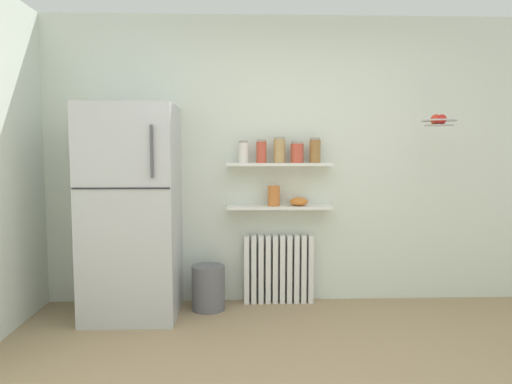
{
  "coord_description": "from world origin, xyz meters",
  "views": [
    {
      "loc": [
        -0.45,
        -2.43,
        1.42
      ],
      "look_at": [
        -0.3,
        1.6,
        1.05
      ],
      "focal_mm": 34.04,
      "sensor_mm": 36.0,
      "label": 1
    }
  ],
  "objects_px": {
    "storage_jar_4": "(315,150)",
    "storage_jar_1": "(261,151)",
    "radiator": "(278,269)",
    "hanging_fruit_basket": "(439,121)",
    "vase": "(274,196)",
    "refrigerator": "(132,211)",
    "storage_jar_0": "(243,152)",
    "trash_bin": "(208,288)",
    "storage_jar_3": "(297,152)",
    "storage_jar_2": "(279,150)",
    "shelf_bowl": "(299,202)"
  },
  "relations": [
    {
      "from": "shelf_bowl",
      "to": "storage_jar_1",
      "type": "bearing_deg",
      "value": -180.0
    },
    {
      "from": "radiator",
      "to": "storage_jar_0",
      "type": "relative_size",
      "value": 3.19
    },
    {
      "from": "shelf_bowl",
      "to": "hanging_fruit_basket",
      "type": "bearing_deg",
      "value": -15.46
    },
    {
      "from": "storage_jar_4",
      "to": "storage_jar_1",
      "type": "bearing_deg",
      "value": -180.0
    },
    {
      "from": "refrigerator",
      "to": "storage_jar_2",
      "type": "relative_size",
      "value": 7.72
    },
    {
      "from": "vase",
      "to": "storage_jar_2",
      "type": "bearing_deg",
      "value": -0.0
    },
    {
      "from": "storage_jar_0",
      "to": "storage_jar_1",
      "type": "distance_m",
      "value": 0.16
    },
    {
      "from": "storage_jar_1",
      "to": "hanging_fruit_basket",
      "type": "height_order",
      "value": "hanging_fruit_basket"
    },
    {
      "from": "refrigerator",
      "to": "vase",
      "type": "xyz_separation_m",
      "value": [
        1.21,
        0.25,
        0.1
      ]
    },
    {
      "from": "vase",
      "to": "storage_jar_1",
      "type": "bearing_deg",
      "value": -180.0
    },
    {
      "from": "storage_jar_3",
      "to": "storage_jar_2",
      "type": "bearing_deg",
      "value": 180.0
    },
    {
      "from": "radiator",
      "to": "trash_bin",
      "type": "height_order",
      "value": "radiator"
    },
    {
      "from": "storage_jar_2",
      "to": "vase",
      "type": "relative_size",
      "value": 1.27
    },
    {
      "from": "storage_jar_3",
      "to": "storage_jar_4",
      "type": "relative_size",
      "value": 0.85
    },
    {
      "from": "radiator",
      "to": "trash_bin",
      "type": "relative_size",
      "value": 1.61
    },
    {
      "from": "shelf_bowl",
      "to": "storage_jar_3",
      "type": "bearing_deg",
      "value": -180.0
    },
    {
      "from": "storage_jar_0",
      "to": "storage_jar_3",
      "type": "bearing_deg",
      "value": 0.0
    },
    {
      "from": "vase",
      "to": "storage_jar_3",
      "type": "bearing_deg",
      "value": -0.0
    },
    {
      "from": "storage_jar_1",
      "to": "storage_jar_3",
      "type": "relative_size",
      "value": 1.09
    },
    {
      "from": "storage_jar_0",
      "to": "hanging_fruit_basket",
      "type": "relative_size",
      "value": 0.69
    },
    {
      "from": "storage_jar_3",
      "to": "shelf_bowl",
      "type": "bearing_deg",
      "value": 0.0
    },
    {
      "from": "storage_jar_1",
      "to": "hanging_fruit_basket",
      "type": "xyz_separation_m",
      "value": [
        1.46,
        -0.31,
        0.25
      ]
    },
    {
      "from": "radiator",
      "to": "storage_jar_3",
      "type": "height_order",
      "value": "storage_jar_3"
    },
    {
      "from": "storage_jar_2",
      "to": "hanging_fruit_basket",
      "type": "xyz_separation_m",
      "value": [
        1.3,
        -0.31,
        0.24
      ]
    },
    {
      "from": "refrigerator",
      "to": "storage_jar_3",
      "type": "xyz_separation_m",
      "value": [
        1.42,
        0.25,
        0.49
      ]
    },
    {
      "from": "radiator",
      "to": "hanging_fruit_basket",
      "type": "relative_size",
      "value": 2.19
    },
    {
      "from": "radiator",
      "to": "storage_jar_1",
      "type": "distance_m",
      "value": 1.09
    },
    {
      "from": "shelf_bowl",
      "to": "vase",
      "type": "bearing_deg",
      "value": 180.0
    },
    {
      "from": "storage_jar_0",
      "to": "storage_jar_1",
      "type": "relative_size",
      "value": 0.95
    },
    {
      "from": "storage_jar_2",
      "to": "trash_bin",
      "type": "distance_m",
      "value": 1.37
    },
    {
      "from": "storage_jar_2",
      "to": "vase",
      "type": "xyz_separation_m",
      "value": [
        -0.05,
        0.0,
        -0.41
      ]
    },
    {
      "from": "refrigerator",
      "to": "hanging_fruit_basket",
      "type": "relative_size",
      "value": 6.15
    },
    {
      "from": "shelf_bowl",
      "to": "storage_jar_0",
      "type": "bearing_deg",
      "value": -180.0
    },
    {
      "from": "storage_jar_1",
      "to": "storage_jar_3",
      "type": "height_order",
      "value": "storage_jar_1"
    },
    {
      "from": "storage_jar_2",
      "to": "storage_jar_3",
      "type": "bearing_deg",
      "value": 0.0
    },
    {
      "from": "radiator",
      "to": "shelf_bowl",
      "type": "distance_m",
      "value": 0.65
    },
    {
      "from": "radiator",
      "to": "storage_jar_1",
      "type": "height_order",
      "value": "storage_jar_1"
    },
    {
      "from": "refrigerator",
      "to": "storage_jar_3",
      "type": "relative_size",
      "value": 9.29
    },
    {
      "from": "vase",
      "to": "refrigerator",
      "type": "bearing_deg",
      "value": -168.37
    },
    {
      "from": "trash_bin",
      "to": "vase",
      "type": "bearing_deg",
      "value": 14.69
    },
    {
      "from": "refrigerator",
      "to": "storage_jar_0",
      "type": "relative_size",
      "value": 8.93
    },
    {
      "from": "storage_jar_1",
      "to": "radiator",
      "type": "bearing_deg",
      "value": 10.64
    },
    {
      "from": "shelf_bowl",
      "to": "hanging_fruit_basket",
      "type": "xyz_separation_m",
      "value": [
        1.12,
        -0.31,
        0.71
      ]
    },
    {
      "from": "vase",
      "to": "trash_bin",
      "type": "relative_size",
      "value": 0.46
    },
    {
      "from": "trash_bin",
      "to": "hanging_fruit_basket",
      "type": "relative_size",
      "value": 1.36
    },
    {
      "from": "storage_jar_3",
      "to": "shelf_bowl",
      "type": "height_order",
      "value": "storage_jar_3"
    },
    {
      "from": "hanging_fruit_basket",
      "to": "storage_jar_1",
      "type": "bearing_deg",
      "value": 167.99
    },
    {
      "from": "storage_jar_3",
      "to": "shelf_bowl",
      "type": "relative_size",
      "value": 1.15
    },
    {
      "from": "storage_jar_3",
      "to": "trash_bin",
      "type": "xyz_separation_m",
      "value": [
        -0.79,
        -0.15,
        -1.18
      ]
    },
    {
      "from": "storage_jar_1",
      "to": "vase",
      "type": "distance_m",
      "value": 0.41
    }
  ]
}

